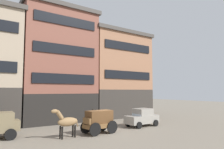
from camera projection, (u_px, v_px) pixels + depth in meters
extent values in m
plane|color=slate|center=(106.00, 133.00, 18.13)|extent=(120.00, 120.00, 0.00)
cube|color=black|center=(55.00, 107.00, 25.47)|extent=(8.70, 6.64, 3.38)
cube|color=brown|center=(56.00, 54.00, 26.01)|extent=(8.70, 6.64, 9.98)
cube|color=#47423D|center=(57.00, 14.00, 26.42)|extent=(9.20, 7.14, 0.50)
cube|color=black|center=(66.00, 79.00, 22.97)|extent=(7.30, 0.12, 1.10)
cube|color=black|center=(66.00, 50.00, 23.24)|extent=(7.30, 0.12, 1.10)
cube|color=black|center=(67.00, 21.00, 23.50)|extent=(7.30, 0.12, 1.10)
cube|color=#38332D|center=(115.00, 103.00, 30.70)|extent=(9.33, 6.64, 3.86)
cube|color=#9E6B4C|center=(115.00, 64.00, 31.17)|extent=(9.33, 6.64, 7.94)
cube|color=#47423D|center=(115.00, 36.00, 31.50)|extent=(9.83, 7.14, 0.50)
cube|color=black|center=(129.00, 75.00, 28.24)|extent=(7.84, 0.12, 1.10)
cube|color=black|center=(129.00, 47.00, 28.56)|extent=(7.84, 0.12, 1.10)
cube|color=brown|center=(99.00, 125.00, 17.81)|extent=(2.79, 1.50, 0.36)
cube|color=brown|center=(99.00, 117.00, 17.86)|extent=(2.37, 1.27, 1.10)
cube|color=brown|center=(88.00, 121.00, 17.12)|extent=(0.48, 1.07, 0.50)
cylinder|color=black|center=(95.00, 130.00, 16.68)|extent=(1.10, 0.16, 1.10)
cylinder|color=black|center=(86.00, 127.00, 17.78)|extent=(1.10, 0.16, 1.10)
cylinder|color=black|center=(112.00, 127.00, 17.81)|extent=(1.10, 0.16, 1.10)
cylinder|color=black|center=(103.00, 125.00, 18.91)|extent=(1.10, 0.16, 1.10)
ellipsoid|color=#937047|center=(68.00, 122.00, 16.20)|extent=(1.74, 0.73, 0.70)
cylinder|color=#937047|center=(59.00, 115.00, 15.80)|extent=(0.69, 0.37, 0.76)
ellipsoid|color=#937047|center=(55.00, 111.00, 15.57)|extent=(0.58, 0.28, 0.30)
cylinder|color=#937047|center=(77.00, 123.00, 16.70)|extent=(0.27, 0.12, 0.65)
cylinder|color=black|center=(62.00, 133.00, 15.66)|extent=(0.14, 0.14, 0.95)
cylinder|color=black|center=(60.00, 132.00, 15.94)|extent=(0.14, 0.14, 0.95)
cylinder|color=black|center=(75.00, 131.00, 16.35)|extent=(0.14, 0.14, 0.95)
cylinder|color=black|center=(73.00, 131.00, 16.63)|extent=(0.14, 0.14, 0.95)
cube|color=#7A6B4C|center=(3.00, 122.00, 16.00)|extent=(1.46, 1.75, 1.50)
cube|color=#7A6B4C|center=(13.00, 125.00, 16.35)|extent=(0.95, 1.48, 0.80)
cube|color=silver|center=(10.00, 118.00, 16.26)|extent=(0.24, 1.37, 0.64)
cylinder|color=black|center=(8.00, 130.00, 16.97)|extent=(0.85, 0.25, 0.84)
cylinder|color=black|center=(11.00, 135.00, 15.37)|extent=(0.85, 0.25, 0.84)
cube|color=gray|center=(142.00, 119.00, 21.47)|extent=(3.76, 1.74, 0.80)
cube|color=gray|center=(143.00, 112.00, 21.62)|extent=(1.85, 1.51, 0.70)
cube|color=silver|center=(137.00, 114.00, 21.10)|extent=(0.38, 1.32, 0.56)
cylinder|color=black|center=(139.00, 125.00, 20.05)|extent=(0.67, 0.20, 0.66)
cylinder|color=black|center=(128.00, 123.00, 21.39)|extent=(0.67, 0.20, 0.66)
cylinder|color=black|center=(156.00, 123.00, 21.49)|extent=(0.67, 0.20, 0.66)
cylinder|color=black|center=(144.00, 121.00, 22.83)|extent=(0.67, 0.20, 0.66)
cylinder|color=black|center=(92.00, 123.00, 21.07)|extent=(0.16, 0.16, 0.85)
cylinder|color=black|center=(94.00, 123.00, 21.18)|extent=(0.16, 0.16, 0.85)
cylinder|color=black|center=(93.00, 115.00, 21.18)|extent=(0.48, 0.48, 0.62)
sphere|color=tan|center=(93.00, 111.00, 21.22)|extent=(0.22, 0.22, 0.22)
cylinder|color=black|center=(93.00, 110.00, 21.23)|extent=(0.28, 0.28, 0.02)
cylinder|color=black|center=(93.00, 110.00, 21.23)|extent=(0.18, 0.18, 0.09)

